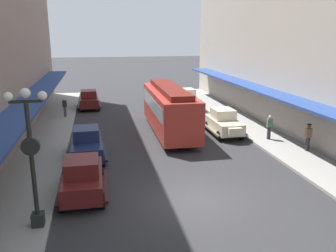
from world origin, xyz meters
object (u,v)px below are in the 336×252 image
(parked_car_2, at_px, (187,98))
(lamp_post_with_clock, at_px, (31,153))
(pedestrian_4, at_px, (269,127))
(pedestrian_3, at_px, (65,107))
(parked_car_1, at_px, (87,144))
(parked_car_4, at_px, (89,99))
(parked_car_0, at_px, (83,176))
(parked_car_3, at_px, (224,122))
(streetcar, at_px, (169,108))
(pedestrian_1, at_px, (308,137))

(parked_car_2, distance_m, lamp_post_with_clock, 23.46)
(pedestrian_4, bearing_deg, pedestrian_3, 145.36)
(lamp_post_with_clock, xyz_separation_m, pedestrian_3, (-0.37, 18.28, -2.00))
(parked_car_1, bearing_deg, parked_car_4, 90.18)
(parked_car_0, height_order, parked_car_3, same)
(parked_car_3, bearing_deg, pedestrian_3, 147.11)
(parked_car_4, relative_size, streetcar, 0.44)
(parked_car_1, distance_m, pedestrian_3, 11.05)
(streetcar, relative_size, pedestrian_1, 5.77)
(pedestrian_3, bearing_deg, parked_car_2, 11.50)
(parked_car_2, relative_size, pedestrian_4, 2.62)
(streetcar, height_order, pedestrian_4, streetcar)
(streetcar, height_order, pedestrian_1, streetcar)
(parked_car_0, distance_m, parked_car_3, 12.70)
(parked_car_0, height_order, streetcar, streetcar)
(parked_car_0, bearing_deg, pedestrian_1, 14.24)
(parked_car_2, bearing_deg, parked_car_1, -125.43)
(parked_car_3, distance_m, pedestrian_3, 13.81)
(lamp_post_with_clock, bearing_deg, pedestrian_4, 32.20)
(parked_car_3, xyz_separation_m, parked_car_4, (-9.61, 11.19, 0.00))
(parked_car_0, relative_size, pedestrian_3, 2.61)
(lamp_post_with_clock, bearing_deg, streetcar, 57.94)
(pedestrian_3, bearing_deg, lamp_post_with_clock, -88.84)
(streetcar, distance_m, pedestrian_4, 7.08)
(pedestrian_1, relative_size, pedestrian_4, 1.02)
(parked_car_3, bearing_deg, parked_car_1, -160.65)
(parked_car_1, distance_m, pedestrian_4, 12.05)
(parked_car_3, distance_m, pedestrian_4, 3.26)
(parked_car_4, height_order, lamp_post_with_clock, lamp_post_with_clock)
(parked_car_4, bearing_deg, pedestrian_4, -48.03)
(parked_car_2, xyz_separation_m, lamp_post_with_clock, (-11.03, -20.60, 2.04))
(streetcar, xyz_separation_m, pedestrian_3, (-7.83, 6.37, -0.91))
(pedestrian_3, height_order, pedestrian_4, same)
(parked_car_1, xyz_separation_m, parked_car_3, (9.57, 3.36, 0.00))
(pedestrian_3, bearing_deg, streetcar, -39.15)
(pedestrian_4, bearing_deg, parked_car_0, -153.29)
(lamp_post_with_clock, relative_size, pedestrian_4, 3.15)
(parked_car_0, distance_m, pedestrian_4, 13.51)
(parked_car_0, relative_size, parked_car_3, 1.00)
(lamp_post_with_clock, bearing_deg, parked_car_1, 77.41)
(parked_car_0, bearing_deg, pedestrian_4, 26.71)
(parked_car_2, bearing_deg, parked_car_4, 171.70)
(pedestrian_1, bearing_deg, parked_car_0, -165.76)
(streetcar, bearing_deg, parked_car_0, -122.07)
(parked_car_1, distance_m, pedestrian_1, 13.24)
(parked_car_0, relative_size, parked_car_4, 1.00)
(parked_car_4, xyz_separation_m, lamp_post_with_clock, (-1.61, -21.97, 2.04))
(streetcar, xyz_separation_m, pedestrian_4, (6.19, -3.31, -0.91))
(parked_car_2, bearing_deg, streetcar, -112.37)
(parked_car_3, bearing_deg, lamp_post_with_clock, -136.16)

